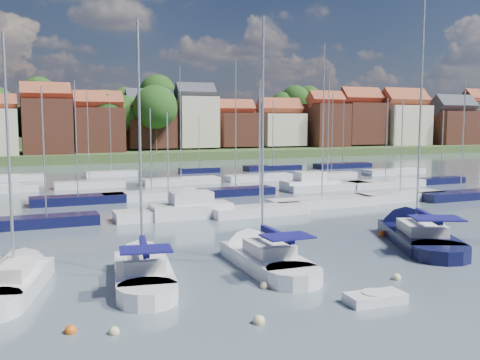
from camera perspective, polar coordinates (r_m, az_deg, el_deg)
name	(u,v)px	position (r m, az deg, el deg)	size (l,w,h in m)	color
ground	(184,188)	(67.13, -6.03, -0.83)	(260.00, 260.00, 0.00)	#44555D
sailboat_left	(142,269)	(29.85, -10.44, -9.29)	(4.50, 11.06, 14.65)	silver
sailboat_centre	(257,255)	(32.19, 1.77, -8.03)	(3.27, 11.34, 15.33)	silver
sailboat_navy	(410,233)	(40.47, 17.71, -5.36)	(8.62, 13.71, 18.49)	black
sailboat_far	(18,278)	(30.05, -22.56, -9.61)	(5.29, 10.64, 13.68)	silver
tender	(375,298)	(25.90, 14.22, -12.11)	(2.83, 1.44, 0.60)	silver
buoy_a	(71,333)	(22.95, -17.61, -15.28)	(0.48, 0.48, 0.48)	#D85914
buoy_b	(259,324)	(22.88, 2.04, -15.05)	(0.51, 0.51, 0.51)	beige
buoy_c	(264,288)	(27.32, 2.58, -11.45)	(0.43, 0.43, 0.43)	beige
buoy_d	(397,280)	(29.85, 16.37, -10.15)	(0.45, 0.45, 0.45)	beige
buoy_e	(381,236)	(40.53, 14.85, -5.75)	(0.53, 0.53, 0.53)	#D85914
buoy_g	(114,334)	(22.39, -13.28, -15.71)	(0.43, 0.43, 0.43)	beige
marina_field	(211,188)	(63.08, -3.11, -0.87)	(79.62, 41.41, 15.93)	silver
far_shore_town	(97,134)	(157.98, -14.99, 4.77)	(212.46, 90.00, 22.27)	#3E542A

